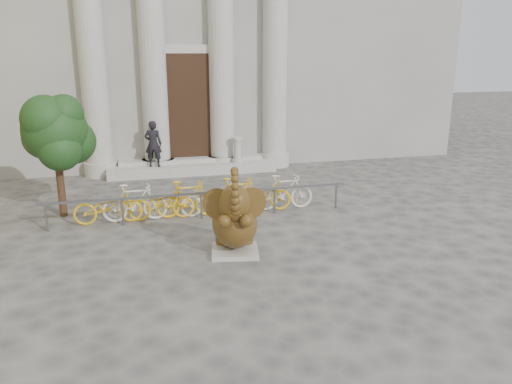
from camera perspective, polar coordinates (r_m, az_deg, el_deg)
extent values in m
plane|color=#474442|center=(9.57, 0.33, -10.55)|extent=(80.00, 80.00, 0.00)
cube|color=gray|center=(23.47, -9.67, 19.78)|extent=(22.00, 10.00, 12.00)
cube|color=black|center=(18.45, -7.69, 9.53)|extent=(2.40, 0.16, 4.00)
cylinder|color=#A8A59E|center=(18.13, -18.24, 14.19)|extent=(0.90, 0.90, 8.00)
cylinder|color=#A8A59E|center=(18.13, -11.73, 14.63)|extent=(0.90, 0.90, 8.00)
cylinder|color=#A8A59E|center=(18.42, -4.00, 14.92)|extent=(0.90, 0.90, 8.00)
cylinder|color=#A8A59E|center=(18.89, 2.18, 14.96)|extent=(0.90, 0.90, 8.00)
cube|color=#A8A59E|center=(18.29, -7.24, 2.75)|extent=(6.00, 1.20, 0.36)
cube|color=#A8A59E|center=(10.96, -2.42, -6.77)|extent=(1.15, 1.07, 0.10)
ellipsoid|color=black|center=(11.04, -2.48, -4.65)|extent=(0.97, 0.94, 0.64)
ellipsoid|color=black|center=(10.75, -2.46, -3.62)|extent=(1.16, 1.35, 1.04)
cylinder|color=black|center=(11.21, -3.88, -5.26)|extent=(0.35, 0.35, 0.26)
cylinder|color=black|center=(11.23, -1.11, -5.20)|extent=(0.35, 0.35, 0.26)
cylinder|color=black|center=(10.30, -3.63, -3.32)|extent=(0.34, 0.63, 0.40)
cylinder|color=black|center=(10.32, -1.18, -3.27)|extent=(0.34, 0.63, 0.40)
ellipsoid|color=black|center=(10.23, -2.43, -1.32)|extent=(0.78, 0.75, 0.80)
cylinder|color=black|center=(10.36, -4.34, -1.37)|extent=(0.62, 0.37, 0.68)
cylinder|color=black|center=(10.38, -0.57, -1.29)|extent=(0.68, 0.14, 0.68)
cone|color=beige|center=(10.09, -3.07, -2.53)|extent=(0.09, 0.23, 0.11)
cone|color=beige|center=(10.10, -1.70, -2.50)|extent=(0.16, 0.24, 0.11)
cube|color=slate|center=(13.03, -6.31, -0.14)|extent=(8.00, 0.06, 0.06)
cylinder|color=slate|center=(13.18, -22.84, -2.72)|extent=(0.06, 0.06, 0.70)
cylinder|color=slate|center=(13.02, -15.00, -2.22)|extent=(0.06, 0.06, 0.70)
cylinder|color=slate|center=(13.13, -6.26, -1.61)|extent=(0.06, 0.06, 0.70)
cylinder|color=slate|center=(13.54, 2.13, -0.99)|extent=(0.06, 0.06, 0.70)
cylinder|color=slate|center=(14.15, 9.14, -0.45)|extent=(0.06, 0.06, 0.70)
imported|color=yellow|center=(13.23, -16.57, -1.38)|extent=(1.70, 0.50, 1.00)
imported|color=beige|center=(13.21, -13.66, -1.18)|extent=(1.66, 0.47, 1.00)
imported|color=yellow|center=(13.23, -10.76, -0.99)|extent=(1.70, 0.50, 1.00)
imported|color=yellow|center=(13.29, -7.87, -0.79)|extent=(1.66, 0.47, 1.00)
imported|color=beige|center=(13.38, -5.02, -0.59)|extent=(1.70, 0.50, 1.00)
imported|color=yellow|center=(13.50, -2.20, -0.39)|extent=(1.66, 0.47, 1.00)
imported|color=yellow|center=(13.65, 0.55, -0.19)|extent=(1.70, 0.50, 1.00)
imported|color=beige|center=(13.83, 3.24, 0.00)|extent=(1.66, 0.47, 1.00)
cylinder|color=#332114|center=(14.09, -21.46, 1.25)|extent=(0.20, 0.20, 1.97)
sphere|color=#143311|center=(13.84, -22.00, 6.51)|extent=(1.64, 1.64, 1.64)
sphere|color=#143311|center=(14.06, -20.21, 5.46)|extent=(1.20, 1.20, 1.20)
sphere|color=#143311|center=(14.19, -23.10, 5.70)|extent=(1.09, 1.09, 1.09)
sphere|color=#143311|center=(13.58, -21.52, 4.52)|extent=(1.09, 1.09, 1.09)
sphere|color=#143311|center=(13.61, -22.94, 7.68)|extent=(1.20, 1.20, 1.20)
sphere|color=#143311|center=(13.65, -21.10, 8.35)|extent=(0.98, 0.98, 0.98)
imported|color=black|center=(17.75, -11.67, 5.41)|extent=(0.65, 0.50, 1.62)
cylinder|color=#A8A59E|center=(18.22, -2.14, 3.57)|extent=(0.38, 0.38, 0.11)
cylinder|color=#A8A59E|center=(18.14, -2.15, 4.71)|extent=(0.27, 0.27, 0.85)
cylinder|color=#A8A59E|center=(18.06, -2.16, 6.13)|extent=(0.38, 0.38, 0.09)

